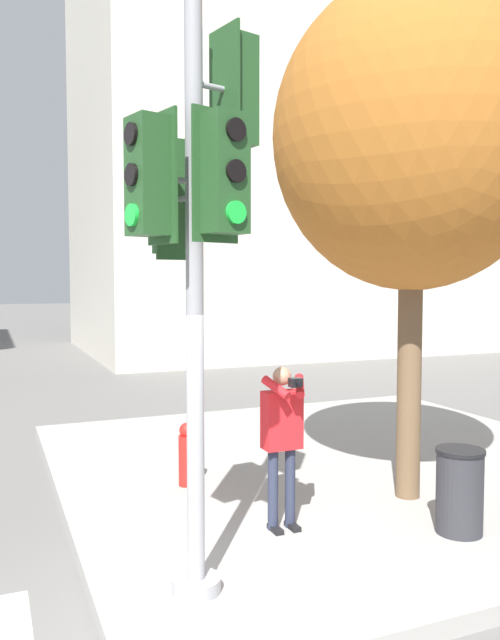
{
  "coord_description": "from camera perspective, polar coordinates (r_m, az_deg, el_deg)",
  "views": [
    {
      "loc": [
        -1.23,
        -4.19,
        2.76
      ],
      "look_at": [
        1.13,
        1.43,
        2.39
      ],
      "focal_mm": 35.0,
      "sensor_mm": 36.0,
      "label": 1
    }
  ],
  "objects": [
    {
      "name": "person_photographer",
      "position": [
        6.61,
        2.98,
        -10.2
      ],
      "size": [
        0.5,
        0.53,
        1.71
      ],
      "color": "black",
      "rests_on": "sidewalk_corner"
    },
    {
      "name": "sidewalk_corner",
      "position": [
        9.42,
        8.65,
        -13.07
      ],
      "size": [
        8.0,
        8.0,
        0.17
      ],
      "color": "#9E9B96",
      "rests_on": "ground_plane"
    },
    {
      "name": "building_right",
      "position": [
        27.7,
        4.33,
        16.03
      ],
      "size": [
        17.88,
        11.03,
        17.55
      ],
      "color": "beige",
      "rests_on": "ground_plane"
    },
    {
      "name": "street_tree",
      "position": [
        7.83,
        14.68,
        15.85
      ],
      "size": [
        3.29,
        3.29,
        6.11
      ],
      "color": "brown",
      "rests_on": "sidewalk_corner"
    },
    {
      "name": "trash_bin",
      "position": [
        7.0,
        18.61,
        -14.58
      ],
      "size": [
        0.5,
        0.5,
        0.88
      ],
      "color": "#2D2D33",
      "rests_on": "sidewalk_corner"
    },
    {
      "name": "traffic_signal_pole",
      "position": [
        5.13,
        -5.0,
        9.87
      ],
      "size": [
        1.16,
        1.16,
        4.94
      ],
      "color": "#939399",
      "rests_on": "sidewalk_corner"
    },
    {
      "name": "fire_hydrant",
      "position": [
        8.15,
        -5.78,
        -12.13
      ],
      "size": [
        0.22,
        0.28,
        0.81
      ],
      "color": "red",
      "rests_on": "sidewalk_corner"
    }
  ]
}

